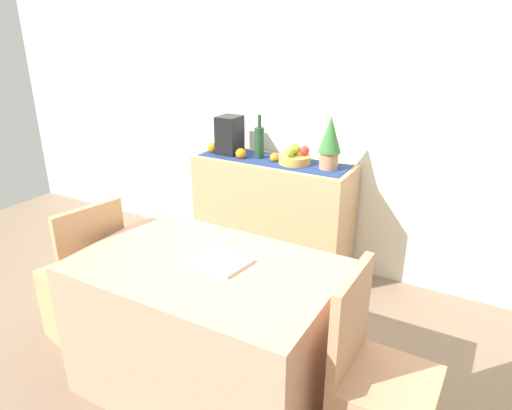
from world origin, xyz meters
The scene contains 17 objects.
ground_plane centered at (0.00, 0.00, -0.01)m, with size 6.40×6.40×0.02m, color #7E6753.
room_wall_rear centered at (0.00, 1.18, 1.35)m, with size 6.40×0.06×2.70m, color silver.
sideboard_console centered at (-0.24, 0.92, 0.43)m, with size 1.20×0.42×0.86m, color tan.
table_runner centered at (-0.24, 0.92, 0.86)m, with size 1.13×0.32×0.01m, color navy.
fruit_bowl centered at (-0.07, 0.92, 0.90)m, with size 0.23×0.23×0.06m, color gold.
apple_front centered at (-0.09, 0.87, 0.96)m, with size 0.07×0.07×0.07m, color #8CAB34.
apple_rear centered at (-0.01, 0.96, 0.96)m, with size 0.07×0.07×0.07m, color red.
apple_upper centered at (-0.08, 0.95, 0.96)m, with size 0.08×0.08×0.08m, color #93B22D.
wine_bottle centered at (-0.36, 0.92, 0.99)m, with size 0.07×0.07×0.33m.
coffee_maker centered at (-0.62, 0.92, 1.01)m, with size 0.16×0.18×0.29m, color black.
potted_plant centered at (0.19, 0.92, 1.06)m, with size 0.16×0.16×0.37m.
orange_loose_near_bowl centered at (-0.75, 0.88, 0.90)m, with size 0.08×0.08×0.08m, color orange.
orange_loose_far centered at (-0.47, 0.84, 0.90)m, with size 0.08×0.08×0.08m, color orange.
orange_loose_mid centered at (-0.22, 0.89, 0.89)m, with size 0.06×0.06×0.06m, color orange.
dining_table centered at (0.09, -0.42, 0.37)m, with size 1.26×0.80×0.74m, color tan.
open_book centered at (0.13, -0.37, 0.75)m, with size 0.28×0.21×0.02m, color white.
chair_near_window centered at (-0.81, -0.42, 0.27)m, with size 0.48×0.48×0.90m.
Camera 1 is at (1.26, -2.00, 1.83)m, focal length 32.48 mm.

